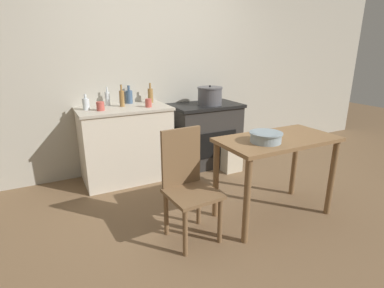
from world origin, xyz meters
TOP-DOWN VIEW (x-y plane):
  - ground_plane at (0.00, 0.00)m, footprint 14.00×14.00m
  - wall_back at (0.00, 1.58)m, footprint 8.00×0.07m
  - counter_cabinet at (-0.52, 1.25)m, footprint 1.06×0.62m
  - stove at (0.59, 1.26)m, footprint 0.92×0.62m
  - work_table at (0.49, -0.25)m, footprint 1.10×0.57m
  - chair at (-0.38, -0.16)m, footprint 0.42×0.42m
  - flour_sack at (0.76, 0.84)m, footprint 0.24×0.17m
  - stock_pot at (0.62, 1.18)m, footprint 0.33×0.33m
  - mixing_bowl_large at (0.30, -0.30)m, footprint 0.28×0.28m
  - bottle_far_left at (-0.92, 1.30)m, footprint 0.08×0.08m
  - bottle_left at (-0.65, 1.46)m, footprint 0.06×0.06m
  - bottle_mid_left at (-0.51, 1.31)m, footprint 0.06×0.06m
  - bottle_center_left at (-0.12, 1.41)m, footprint 0.06×0.06m
  - bottle_center at (-0.38, 1.49)m, footprint 0.08×0.08m
  - cup_center_right at (-0.79, 1.18)m, footprint 0.09×0.09m
  - cup_mid_right at (-0.25, 1.14)m, footprint 0.07×0.07m

SIDE VIEW (x-z plane):
  - ground_plane at x=0.00m, z-range 0.00..0.00m
  - flour_sack at x=0.76m, z-range 0.00..0.33m
  - stove at x=0.59m, z-range 0.00..0.85m
  - counter_cabinet at x=-0.52m, z-range 0.00..0.90m
  - chair at x=-0.38m, z-range 0.02..0.95m
  - work_table at x=0.49m, z-range 0.26..1.04m
  - mixing_bowl_large at x=0.30m, z-range 0.79..0.88m
  - cup_mid_right at x=-0.25m, z-range 0.90..0.99m
  - cup_center_right at x=-0.79m, z-range 0.90..0.99m
  - stock_pot at x=0.62m, z-range 0.83..1.09m
  - bottle_far_left at x=-0.92m, z-range 0.88..1.05m
  - bottle_center at x=-0.38m, z-range 0.87..1.09m
  - bottle_left at x=-0.65m, z-range 0.87..1.10m
  - bottle_center_left at x=-0.12m, z-range 0.87..1.11m
  - bottle_mid_left at x=-0.51m, z-range 0.87..1.12m
  - wall_back at x=0.00m, z-range 0.00..2.55m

